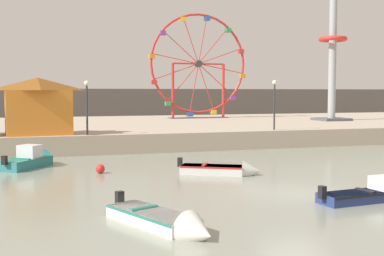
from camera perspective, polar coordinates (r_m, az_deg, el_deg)
The scene contains 12 objects.
ground_plane at distance 20.09m, azimuth 11.41°, elevation -7.18°, with size 240.00×240.00×0.00m, color gray.
quay_promenade at distance 45.06m, azimuth -5.52°, elevation -0.14°, with size 110.00×25.33×1.24m, color tan.
distant_town_skyline at distance 71.67m, azimuth -10.24°, elevation 2.61°, with size 140.00×3.00×4.40m, color #564C47.
motorboat_pale_grey at distance 24.00m, azimuth 3.78°, elevation -4.72°, with size 3.78×2.79×1.05m.
motorboat_white_red_stripe at distance 14.56m, azimuth -2.75°, elevation -10.56°, with size 2.61×4.36×1.06m.
motorboat_teal_painted at distance 27.89m, azimuth -17.51°, elevation -3.42°, with size 3.28×3.84×1.50m.
ferris_wheel_red_frame at distance 52.28m, azimuth 0.73°, elevation 7.03°, with size 10.38×1.20×10.71m.
drop_tower_steel_tower at distance 49.64m, azimuth 15.56°, elevation 8.15°, with size 2.80×2.80×14.15m.
carnival_booth_orange_canopy at distance 33.16m, azimuth -16.95°, elevation 2.49°, with size 4.48×3.35×3.57m.
promenade_lamp_near at distance 32.00m, azimuth -11.77°, elevation 3.24°, with size 0.32×0.32×3.37m.
promenade_lamp_far at distance 36.19m, azimuth 9.28°, elevation 3.48°, with size 0.32×0.32×3.51m.
mooring_buoy_orange at distance 24.72m, azimuth -10.30°, elevation -4.55°, with size 0.44×0.44×0.44m, color red.
Camera 1 is at (-9.73, -17.15, 3.87)m, focal length 47.31 mm.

